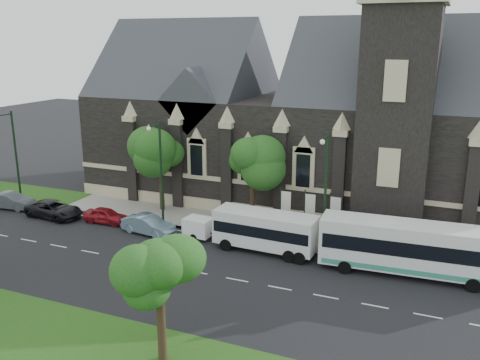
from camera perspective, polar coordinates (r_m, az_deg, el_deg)
The scene contains 19 objects.
ground at distance 37.48m, azimuth -8.92°, elevation -9.26°, with size 160.00×160.00×0.00m, color black.
sidewalk at distance 45.17m, azimuth -2.64°, elevation -4.61°, with size 80.00×5.00×0.15m, color gray.
museum at distance 49.92m, azimuth 7.22°, elevation 6.81°, with size 40.00×17.70×29.90m.
tree_park_east at distance 25.39m, azimuth -8.36°, elevation -10.18°, with size 3.40×3.40×6.28m.
tree_walk_right at distance 43.39m, azimuth 1.79°, elevation 2.47°, with size 4.08×4.08×7.80m.
tree_walk_left at distance 47.29m, azimuth -8.47°, elevation 3.29°, with size 3.91×3.91×7.64m.
street_lamp_near at distance 38.29m, azimuth 9.36°, elevation -0.58°, with size 0.36×1.88×9.00m.
street_lamp_mid at distance 43.51m, azimuth -8.85°, elevation 1.37°, with size 0.36×1.88×9.00m.
street_lamp_far at distance 53.50m, azimuth -23.67°, elevation 2.87°, with size 0.36×1.88×9.00m.
banner_flag_left at distance 41.78m, azimuth 4.86°, elevation -2.98°, with size 0.90×0.10×4.00m.
banner_flag_center at distance 41.26m, azimuth 7.51°, elevation -3.30°, with size 0.90×0.10×4.00m.
banner_flag_right at distance 40.82m, azimuth 10.22°, elevation -3.63°, with size 0.90×0.10×4.00m.
tour_coach at distance 36.72m, azimuth 18.66°, elevation -7.11°, with size 12.52×3.44×3.61m.
shuttle_bus at distance 38.78m, azimuth 2.85°, elevation -5.45°, with size 7.86×2.99×3.00m.
box_trailer at distance 41.54m, azimuth -4.58°, elevation -5.18°, with size 3.21×1.89×1.68m.
sedan at distance 43.05m, azimuth -10.07°, elevation -4.88°, with size 1.63×4.67×1.54m, color #7496A8.
car_far_red at distance 46.34m, azimuth -14.58°, elevation -3.80°, with size 1.59×3.96×1.35m, color maroon.
car_far_black at distance 49.10m, azimuth -19.83°, elevation -3.06°, with size 2.48×5.38×1.49m, color black.
car_far_grey at distance 53.11m, azimuth -23.98°, elevation -2.10°, with size 1.61×4.62×1.52m, color #454B51.
Camera 1 is at (18.26, -28.82, 15.50)m, focal length 38.68 mm.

